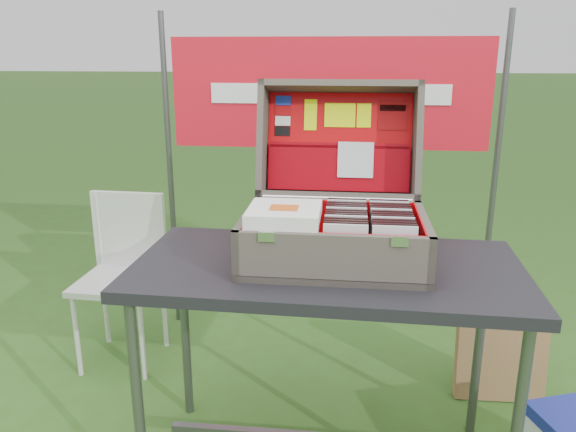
# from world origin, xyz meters

# --- Properties ---
(table) EXTENTS (1.32, 0.69, 0.82)m
(table) POSITION_xyz_m (0.05, -0.01, 0.41)
(table) COLOR black
(table) RESTS_ON ground
(table_top) EXTENTS (1.32, 0.69, 0.04)m
(table_top) POSITION_xyz_m (0.05, -0.01, 0.80)
(table_top) COLOR black
(table_top) RESTS_ON ground
(table_leg_fl) EXTENTS (0.04, 0.04, 0.78)m
(table_leg_fl) POSITION_xyz_m (-0.54, -0.28, 0.39)
(table_leg_fl) COLOR #59595B
(table_leg_fl) RESTS_ON ground
(table_leg_bl) EXTENTS (0.04, 0.04, 0.78)m
(table_leg_bl) POSITION_xyz_m (-0.54, 0.26, 0.39)
(table_leg_bl) COLOR #59595B
(table_leg_bl) RESTS_ON ground
(table_leg_br) EXTENTS (0.04, 0.04, 0.78)m
(table_leg_br) POSITION_xyz_m (0.64, 0.26, 0.39)
(table_leg_br) COLOR #59595B
(table_leg_br) RESTS_ON ground
(suitcase) EXTENTS (0.61, 0.60, 0.57)m
(suitcase) POSITION_xyz_m (0.07, 0.07, 1.10)
(suitcase) COLOR #62584B
(suitcase) RESTS_ON table
(suitcase_base_bottom) EXTENTS (0.61, 0.44, 0.02)m
(suitcase_base_bottom) POSITION_xyz_m (0.07, 0.01, 0.83)
(suitcase_base_bottom) COLOR #62584B
(suitcase_base_bottom) RESTS_ON table_top
(suitcase_base_wall_front) EXTENTS (0.61, 0.02, 0.16)m
(suitcase_base_wall_front) POSITION_xyz_m (0.07, -0.19, 0.90)
(suitcase_base_wall_front) COLOR #62584B
(suitcase_base_wall_front) RESTS_ON table_top
(suitcase_base_wall_back) EXTENTS (0.61, 0.02, 0.16)m
(suitcase_base_wall_back) POSITION_xyz_m (0.07, 0.22, 0.90)
(suitcase_base_wall_back) COLOR #62584B
(suitcase_base_wall_back) RESTS_ON table_top
(suitcase_base_wall_left) EXTENTS (0.02, 0.44, 0.16)m
(suitcase_base_wall_left) POSITION_xyz_m (-0.22, 0.01, 0.90)
(suitcase_base_wall_left) COLOR #62584B
(suitcase_base_wall_left) RESTS_ON table_top
(suitcase_base_wall_right) EXTENTS (0.02, 0.44, 0.16)m
(suitcase_base_wall_right) POSITION_xyz_m (0.37, 0.01, 0.90)
(suitcase_base_wall_right) COLOR #62584B
(suitcase_base_wall_right) RESTS_ON table_top
(suitcase_liner_floor) EXTENTS (0.57, 0.39, 0.01)m
(suitcase_liner_floor) POSITION_xyz_m (0.07, 0.01, 0.84)
(suitcase_liner_floor) COLOR red
(suitcase_liner_floor) RESTS_ON suitcase_base_bottom
(suitcase_latch_left) EXTENTS (0.05, 0.01, 0.03)m
(suitcase_latch_left) POSITION_xyz_m (-0.13, -0.21, 0.97)
(suitcase_latch_left) COLOR silver
(suitcase_latch_left) RESTS_ON suitcase_base_wall_front
(suitcase_latch_right) EXTENTS (0.05, 0.01, 0.03)m
(suitcase_latch_right) POSITION_xyz_m (0.27, -0.21, 0.97)
(suitcase_latch_right) COLOR silver
(suitcase_latch_right) RESTS_ON suitcase_base_wall_front
(suitcase_hinge) EXTENTS (0.55, 0.02, 0.02)m
(suitcase_hinge) POSITION_xyz_m (0.07, 0.23, 0.98)
(suitcase_hinge) COLOR silver
(suitcase_hinge) RESTS_ON suitcase_base_wall_back
(suitcase_lid_back) EXTENTS (0.61, 0.13, 0.43)m
(suitcase_lid_back) POSITION_xyz_m (0.07, 0.43, 1.16)
(suitcase_lid_back) COLOR #62584B
(suitcase_lid_back) RESTS_ON suitcase_base_wall_back
(suitcase_lid_rim_far) EXTENTS (0.61, 0.17, 0.06)m
(suitcase_lid_rim_far) POSITION_xyz_m (0.07, 0.42, 1.38)
(suitcase_lid_rim_far) COLOR #62584B
(suitcase_lid_rim_far) RESTS_ON suitcase_lid_back
(suitcase_lid_rim_near) EXTENTS (0.61, 0.17, 0.06)m
(suitcase_lid_rim_near) POSITION_xyz_m (0.07, 0.32, 0.97)
(suitcase_lid_rim_near) COLOR #62584B
(suitcase_lid_rim_near) RESTS_ON suitcase_lid_back
(suitcase_lid_rim_left) EXTENTS (0.02, 0.27, 0.47)m
(suitcase_lid_rim_left) POSITION_xyz_m (-0.22, 0.37, 1.17)
(suitcase_lid_rim_left) COLOR #62584B
(suitcase_lid_rim_left) RESTS_ON suitcase_lid_back
(suitcase_lid_rim_right) EXTENTS (0.02, 0.27, 0.47)m
(suitcase_lid_rim_right) POSITION_xyz_m (0.37, 0.37, 1.17)
(suitcase_lid_rim_right) COLOR #62584B
(suitcase_lid_rim_right) RESTS_ON suitcase_lid_back
(suitcase_lid_liner) EXTENTS (0.56, 0.10, 0.38)m
(suitcase_lid_liner) POSITION_xyz_m (0.07, 0.42, 1.16)
(suitcase_lid_liner) COLOR red
(suitcase_lid_liner) RESTS_ON suitcase_lid_back
(suitcase_liner_wall_front) EXTENTS (0.57, 0.01, 0.14)m
(suitcase_liner_wall_front) POSITION_xyz_m (0.07, -0.18, 0.91)
(suitcase_liner_wall_front) COLOR red
(suitcase_liner_wall_front) RESTS_ON suitcase_base_bottom
(suitcase_liner_wall_back) EXTENTS (0.57, 0.01, 0.14)m
(suitcase_liner_wall_back) POSITION_xyz_m (0.07, 0.21, 0.91)
(suitcase_liner_wall_back) COLOR red
(suitcase_liner_wall_back) RESTS_ON suitcase_base_bottom
(suitcase_liner_wall_left) EXTENTS (0.01, 0.39, 0.14)m
(suitcase_liner_wall_left) POSITION_xyz_m (-0.21, 0.01, 0.91)
(suitcase_liner_wall_left) COLOR red
(suitcase_liner_wall_left) RESTS_ON suitcase_base_bottom
(suitcase_liner_wall_right) EXTENTS (0.01, 0.39, 0.14)m
(suitcase_liner_wall_right) POSITION_xyz_m (0.35, 0.01, 0.91)
(suitcase_liner_wall_right) COLOR red
(suitcase_liner_wall_right) RESTS_ON suitcase_base_bottom
(suitcase_lid_pocket) EXTENTS (0.55, 0.07, 0.18)m
(suitcase_lid_pocket) POSITION_xyz_m (0.07, 0.38, 1.07)
(suitcase_lid_pocket) COLOR #870009
(suitcase_lid_pocket) RESTS_ON suitcase_lid_liner
(suitcase_pocket_edge) EXTENTS (0.54, 0.02, 0.02)m
(suitcase_pocket_edge) POSITION_xyz_m (0.07, 0.39, 1.15)
(suitcase_pocket_edge) COLOR #870009
(suitcase_pocket_edge) RESTS_ON suitcase_lid_pocket
(suitcase_pocket_cd) EXTENTS (0.14, 0.04, 0.14)m
(suitcase_pocket_cd) POSITION_xyz_m (0.14, 0.37, 1.10)
(suitcase_pocket_cd) COLOR silver
(suitcase_pocket_cd) RESTS_ON suitcase_lid_pocket
(lid_sticker_cc_a) EXTENTS (0.06, 0.01, 0.04)m
(lid_sticker_cc_a) POSITION_xyz_m (-0.15, 0.45, 1.32)
(lid_sticker_cc_a) COLOR #1933B2
(lid_sticker_cc_a) RESTS_ON suitcase_lid_liner
(lid_sticker_cc_b) EXTENTS (0.06, 0.01, 0.04)m
(lid_sticker_cc_b) POSITION_xyz_m (-0.15, 0.44, 1.28)
(lid_sticker_cc_b) COLOR #AC090C
(lid_sticker_cc_b) RESTS_ON suitcase_lid_liner
(lid_sticker_cc_c) EXTENTS (0.06, 0.01, 0.04)m
(lid_sticker_cc_c) POSITION_xyz_m (-0.15, 0.43, 1.24)
(lid_sticker_cc_c) COLOR white
(lid_sticker_cc_c) RESTS_ON suitcase_lid_liner
(lid_sticker_cc_d) EXTENTS (0.06, 0.01, 0.04)m
(lid_sticker_cc_d) POSITION_xyz_m (-0.15, 0.42, 1.20)
(lid_sticker_cc_d) COLOR black
(lid_sticker_cc_d) RESTS_ON suitcase_lid_liner
(lid_card_neon_tall) EXTENTS (0.05, 0.03, 0.12)m
(lid_card_neon_tall) POSITION_xyz_m (-0.04, 0.44, 1.27)
(lid_card_neon_tall) COLOR #DCF606
(lid_card_neon_tall) RESTS_ON suitcase_lid_liner
(lid_card_neon_main) EXTENTS (0.12, 0.03, 0.09)m
(lid_card_neon_main) POSITION_xyz_m (0.07, 0.44, 1.27)
(lid_card_neon_main) COLOR #DCF606
(lid_card_neon_main) RESTS_ON suitcase_lid_liner
(lid_card_neon_small) EXTENTS (0.05, 0.03, 0.09)m
(lid_card_neon_small) POSITION_xyz_m (0.16, 0.44, 1.27)
(lid_card_neon_small) COLOR #DCF606
(lid_card_neon_small) RESTS_ON suitcase_lid_liner
(lid_sticker_band) EXTENTS (0.11, 0.03, 0.11)m
(lid_sticker_band) POSITION_xyz_m (0.27, 0.44, 1.27)
(lid_sticker_band) COLOR #AC090C
(lid_sticker_band) RESTS_ON suitcase_lid_liner
(lid_sticker_band_bar) EXTENTS (0.10, 0.01, 0.02)m
(lid_sticker_band_bar) POSITION_xyz_m (0.27, 0.45, 1.29)
(lid_sticker_band_bar) COLOR black
(lid_sticker_band_bar) RESTS_ON suitcase_lid_liner
(cd_left_0) EXTENTS (0.14, 0.01, 0.16)m
(cd_left_0) POSITION_xyz_m (0.11, -0.16, 0.92)
(cd_left_0) COLOR silver
(cd_left_0) RESTS_ON suitcase_liner_floor
(cd_left_1) EXTENTS (0.14, 0.01, 0.16)m
(cd_left_1) POSITION_xyz_m (0.11, -0.13, 0.92)
(cd_left_1) COLOR black
(cd_left_1) RESTS_ON suitcase_liner_floor
(cd_left_2) EXTENTS (0.14, 0.01, 0.16)m
(cd_left_2) POSITION_xyz_m (0.11, -0.11, 0.92)
(cd_left_2) COLOR black
(cd_left_2) RESTS_ON suitcase_liner_floor
(cd_left_3) EXTENTS (0.14, 0.01, 0.16)m
(cd_left_3) POSITION_xyz_m (0.11, -0.08, 0.92)
(cd_left_3) COLOR black
(cd_left_3) RESTS_ON suitcase_liner_floor
(cd_left_4) EXTENTS (0.14, 0.01, 0.16)m
(cd_left_4) POSITION_xyz_m (0.11, -0.06, 0.92)
(cd_left_4) COLOR silver
(cd_left_4) RESTS_ON suitcase_liner_floor
(cd_left_5) EXTENTS (0.14, 0.01, 0.16)m
(cd_left_5) POSITION_xyz_m (0.11, -0.04, 0.92)
(cd_left_5) COLOR black
(cd_left_5) RESTS_ON suitcase_liner_floor
(cd_left_6) EXTENTS (0.14, 0.01, 0.16)m
(cd_left_6) POSITION_xyz_m (0.11, -0.01, 0.92)
(cd_left_6) COLOR black
(cd_left_6) RESTS_ON suitcase_liner_floor
(cd_left_7) EXTENTS (0.14, 0.01, 0.16)m
(cd_left_7) POSITION_xyz_m (0.11, 0.01, 0.92)
(cd_left_7) COLOR black
(cd_left_7) RESTS_ON suitcase_liner_floor
(cd_left_8) EXTENTS (0.14, 0.01, 0.16)m
(cd_left_8) POSITION_xyz_m (0.11, 0.04, 0.92)
(cd_left_8) COLOR silver
(cd_left_8) RESTS_ON suitcase_liner_floor
(cd_left_9) EXTENTS (0.14, 0.01, 0.16)m
(cd_left_9) POSITION_xyz_m (0.11, 0.06, 0.92)
(cd_left_9) COLOR black
(cd_left_9) RESTS_ON suitcase_liner_floor
(cd_left_10) EXTENTS (0.14, 0.01, 0.16)m
(cd_left_10) POSITION_xyz_m (0.11, 0.08, 0.92)
(cd_left_10) COLOR black
(cd_left_10) RESTS_ON suitcase_liner_floor
(cd_left_11) EXTENTS (0.14, 0.01, 0.16)m
(cd_left_11) POSITION_xyz_m (0.11, 0.11, 0.92)
(cd_left_11) COLOR black
(cd_left_11) RESTS_ON suitcase_liner_floor
(cd_left_12) EXTENTS (0.14, 0.01, 0.16)m
(cd_left_12) POSITION_xyz_m (0.11, 0.13, 0.92)
(cd_left_12) COLOR silver
(cd_left_12) RESTS_ON suitcase_liner_floor
(cd_left_13) EXTENTS (0.14, 0.01, 0.16)m
(cd_left_13) POSITION_xyz_m (0.11, 0.16, 0.92)
(cd_left_13) COLOR black
(cd_left_13) RESTS_ON suitcase_liner_floor
(cd_right_0) EXTENTS (0.14, 0.01, 0.16)m
(cd_right_0) POSITION_xyz_m (0.26, -0.16, 0.92)
(cd_right_0) COLOR silver
(cd_right_0) RESTS_ON suitcase_liner_floor
(cd_right_1) EXTENTS (0.14, 0.01, 0.16)m
(cd_right_1) POSITION_xyz_m (0.26, -0.13, 0.92)
(cd_right_1) COLOR black
(cd_right_1) RESTS_ON suitcase_liner_floor
(cd_right_2) EXTENTS (0.14, 0.01, 0.16)m
(cd_right_2) POSITION_xyz_m (0.26, -0.11, 0.92)
(cd_right_2) COLOR black
(cd_right_2) RESTS_ON suitcase_liner_floor
(cd_right_3) EXTENTS (0.14, 0.01, 0.16)m
(cd_right_3) POSITION_xyz_m (0.26, -0.08, 0.92)
(cd_right_3) COLOR black
(cd_right_3) RESTS_ON suitcase_liner_floor
(cd_right_4) EXTENTS (0.14, 0.01, 0.16)m
(cd_right_4) POSITION_xyz_m (0.26, -0.06, 0.92)
(cd_right_4) COLOR silver
(cd_right_4) RESTS_ON suitcase_liner_floor
(cd_right_5) EXTENTS (0.14, 0.01, 0.16)m
(cd_right_5) POSITION_xyz_m (0.26, -0.04, 0.92)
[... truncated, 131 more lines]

